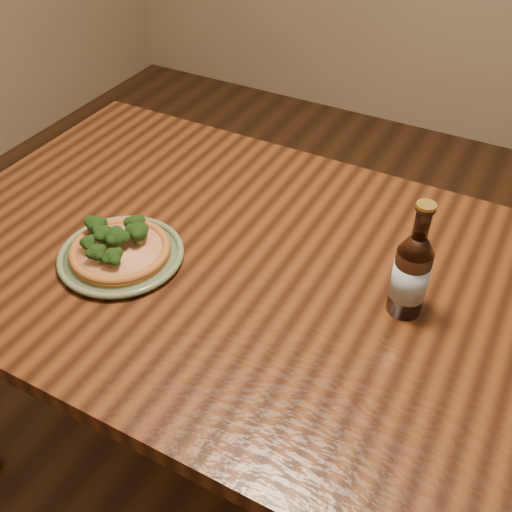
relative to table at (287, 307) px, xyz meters
The scene contains 5 objects.
ground 0.66m from the table, 90.00° to the right, with size 4.50×4.50×0.00m, color #382111.
table is the anchor object (origin of this frame).
plate 0.36m from the table, 159.43° to the right, with size 0.26×0.26×0.02m.
pizza 0.37m from the table, 159.63° to the right, with size 0.21×0.21×0.07m.
beer_bottle 0.30m from the table, ahead, with size 0.07×0.07×0.24m.
Camera 1 is at (0.37, -0.72, 1.56)m, focal length 42.00 mm.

